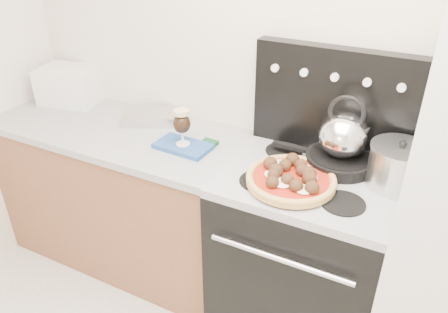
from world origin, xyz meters
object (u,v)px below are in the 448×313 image
Objects in this scene: oven_mitt at (183,146)px; toaster_oven at (70,85)px; stove_body at (301,257)px; pizza at (291,177)px; pizza_pan at (290,184)px; tea_kettle at (344,132)px; stock_pot at (398,167)px; beer_glass at (182,127)px; skillet at (339,161)px; base_cabinet at (126,197)px.

toaster_oven is at bearing 167.52° from oven_mitt.
stove_body is 0.53m from pizza.
stove_body is 3.18× the size of oven_mitt.
tea_kettle reaches higher than pizza_pan.
stock_pot reaches higher than stove_body.
oven_mitt is at bearing 0.00° from beer_glass.
toaster_oven is at bearing 168.67° from pizza.
skillet is at bearing 59.77° from pizza_pan.
stock_pot is (0.99, 0.10, -0.01)m from beer_glass.
base_cabinet is 0.77m from toaster_oven.
beer_glass is (-0.65, -0.02, 0.58)m from stove_body.
stock_pot is (0.34, 0.08, 0.57)m from stove_body.
toaster_oven reaches higher than oven_mitt.
pizza is 1.57× the size of tea_kettle.
stock_pot is (0.39, 0.20, 0.08)m from pizza_pan.
stove_body is 2.32× the size of pizza.
stove_body is at bearing 65.47° from pizza.
oven_mitt is 1.00m from stock_pot.
tea_kettle is 0.27m from stock_pot.
beer_glass is (0.45, -0.04, 0.59)m from base_cabinet.
toaster_oven reaches higher than pizza_pan.
tea_kettle reaches higher than skillet.
pizza_pan reaches higher than base_cabinet.
stove_body is at bearing -142.70° from tea_kettle.
pizza is (0.60, -0.10, 0.05)m from oven_mitt.
base_cabinet is 1.11m from stove_body.
skillet is at bearing 55.24° from stove_body.
base_cabinet is at bearing 167.17° from tea_kettle.
stove_body is (1.10, -0.02, 0.01)m from base_cabinet.
tea_kettle reaches higher than beer_glass.
base_cabinet is 4.24× the size of toaster_oven.
pizza is at bearing -7.65° from base_cabinet.
stove_body is 2.58× the size of toaster_oven.
tea_kettle is (0.74, 0.15, 0.08)m from beer_glass.
stove_body is 0.53m from skillet.
base_cabinet is at bearing 178.70° from stove_body.
oven_mitt is 0.76m from skillet.
tea_kettle reaches higher than stove_body.
tea_kettle is at bearing 55.24° from stove_body.
pizza is (0.60, -0.10, -0.06)m from beer_glass.
stove_body is at bearing 1.36° from oven_mitt.
oven_mitt is 0.78m from tea_kettle.
stock_pot is at bearing 26.97° from pizza_pan.
oven_mitt is at bearing 170.45° from pizza_pan.
beer_glass reaches higher than stock_pot.
base_cabinet is at bearing 174.89° from beer_glass.
base_cabinet is at bearing 172.35° from pizza_pan.
beer_glass reaches higher than oven_mitt.
tea_kettle is (0.74, 0.15, 0.18)m from oven_mitt.
base_cabinet is 1.31m from skillet.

